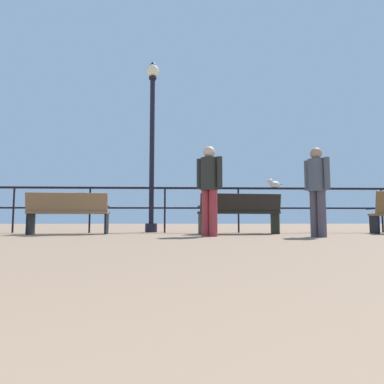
{
  "coord_description": "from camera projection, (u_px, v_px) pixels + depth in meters",
  "views": [
    {
      "loc": [
        0.35,
        1.67,
        0.3
      ],
      "look_at": [
        0.64,
        9.14,
        0.94
      ],
      "focal_mm": 30.68,
      "sensor_mm": 36.0,
      "label": 1
    }
  ],
  "objects": [
    {
      "name": "bench_near_right",
      "position": [
        239.0,
        211.0,
        7.12
      ],
      "size": [
        1.8,
        0.79,
        0.87
      ],
      "color": "black",
      "rests_on": "ground_plane"
    },
    {
      "name": "seagull_on_rail",
      "position": [
        274.0,
        184.0,
        8.1
      ],
      "size": [
        0.44,
        0.25,
        0.21
      ],
      "color": "silver",
      "rests_on": "pier_railing"
    },
    {
      "name": "person_at_railing",
      "position": [
        209.0,
        184.0,
        6.14
      ],
      "size": [
        0.46,
        0.36,
        1.7
      ],
      "color": "#9E2F34",
      "rests_on": "ground_plane"
    },
    {
      "name": "lamppost_center",
      "position": [
        152.0,
        136.0,
        8.4
      ],
      "size": [
        0.33,
        0.33,
        4.45
      ],
      "color": "black",
      "rests_on": "ground_plane"
    },
    {
      "name": "person_by_bench",
      "position": [
        317.0,
        185.0,
        5.91
      ],
      "size": [
        0.31,
        0.46,
        1.62
      ],
      "color": "#4A424C",
      "rests_on": "ground_plane"
    },
    {
      "name": "pier_railing",
      "position": [
        165.0,
        199.0,
        7.97
      ],
      "size": [
        18.05,
        0.05,
        1.11
      ],
      "color": "black",
      "rests_on": "ground_plane"
    },
    {
      "name": "bench_near_left",
      "position": [
        69.0,
        211.0,
        6.98
      ],
      "size": [
        1.69,
        0.83,
        0.87
      ],
      "color": "brown",
      "rests_on": "ground_plane"
    }
  ]
}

